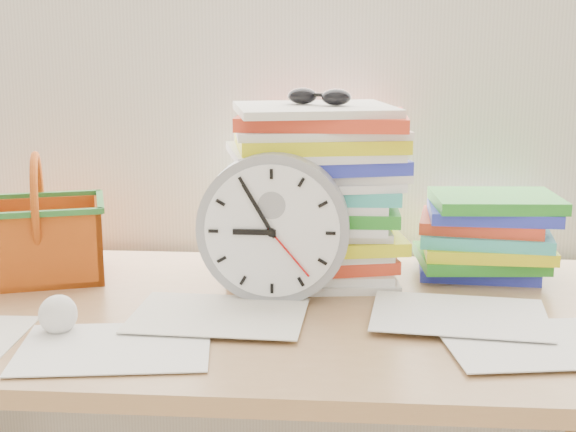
# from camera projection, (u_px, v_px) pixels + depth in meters

# --- Properties ---
(desk) EXTENTS (1.40, 0.70, 0.75)m
(desk) POSITION_uv_depth(u_px,v_px,m) (258.00, 348.00, 1.41)
(desk) COLOR #A4784D
(desk) RESTS_ON ground
(paper_stack) EXTENTS (0.37, 0.32, 0.33)m
(paper_stack) POSITION_uv_depth(u_px,v_px,m) (314.00, 193.00, 1.53)
(paper_stack) COLOR white
(paper_stack) RESTS_ON desk
(clock) EXTENTS (0.27, 0.05, 0.27)m
(clock) POSITION_uv_depth(u_px,v_px,m) (273.00, 228.00, 1.40)
(clock) COLOR gray
(clock) RESTS_ON desk
(sunglasses) EXTENTS (0.17, 0.16, 0.03)m
(sunglasses) POSITION_uv_depth(u_px,v_px,m) (319.00, 97.00, 1.48)
(sunglasses) COLOR black
(sunglasses) RESTS_ON paper_stack
(book_stack) EXTENTS (0.28, 0.22, 0.16)m
(book_stack) POSITION_uv_depth(u_px,v_px,m) (487.00, 235.00, 1.57)
(book_stack) COLOR white
(book_stack) RESTS_ON desk
(basket) EXTENTS (0.29, 0.25, 0.24)m
(basket) POSITION_uv_depth(u_px,v_px,m) (39.00, 217.00, 1.54)
(basket) COLOR #D15A14
(basket) RESTS_ON desk
(crumpled_ball) EXTENTS (0.06, 0.06, 0.06)m
(crumpled_ball) POSITION_uv_depth(u_px,v_px,m) (58.00, 314.00, 1.27)
(crumpled_ball) COLOR white
(crumpled_ball) RESTS_ON desk
(scattered_papers) EXTENTS (1.26, 0.42, 0.02)m
(scattered_papers) POSITION_uv_depth(u_px,v_px,m) (257.00, 305.00, 1.39)
(scattered_papers) COLOR white
(scattered_papers) RESTS_ON desk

